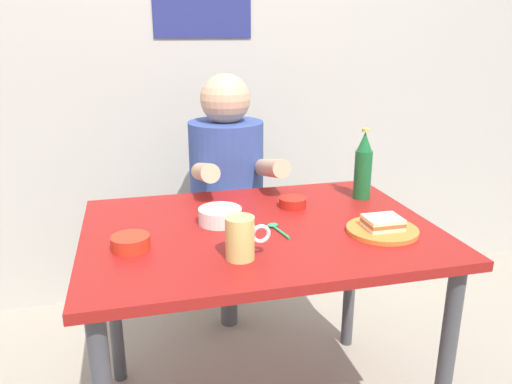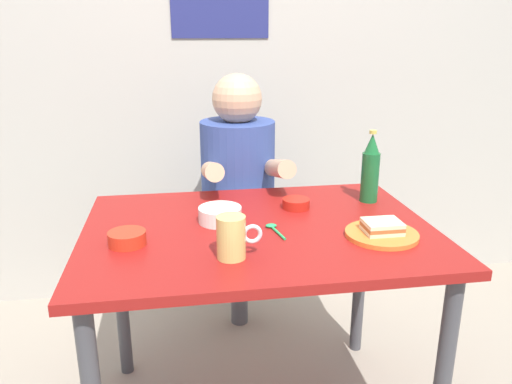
{
  "view_description": "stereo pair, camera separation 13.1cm",
  "coord_description": "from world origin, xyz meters",
  "px_view_note": "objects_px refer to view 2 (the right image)",
  "views": [
    {
      "loc": [
        -0.37,
        -1.43,
        1.33
      ],
      "look_at": [
        0.0,
        0.05,
        0.84
      ],
      "focal_mm": 35.03,
      "sensor_mm": 36.0,
      "label": 1
    },
    {
      "loc": [
        -0.24,
        -1.46,
        1.33
      ],
      "look_at": [
        0.0,
        0.05,
        0.84
      ],
      "focal_mm": 35.03,
      "sensor_mm": 36.0,
      "label": 2
    }
  ],
  "objects_px": {
    "person_seated": "(238,169)",
    "sandwich": "(382,227)",
    "stool": "(239,255)",
    "beer_bottle": "(370,170)",
    "sauce_bowl_chili": "(127,238)",
    "beer_mug": "(232,237)",
    "dining_table": "(258,253)",
    "plate_orange": "(382,234)"
  },
  "relations": [
    {
      "from": "person_seated",
      "to": "sandwich",
      "type": "distance_m",
      "value": 0.83
    },
    {
      "from": "stool",
      "to": "person_seated",
      "type": "distance_m",
      "value": 0.42
    },
    {
      "from": "beer_bottle",
      "to": "sauce_bowl_chili",
      "type": "distance_m",
      "value": 0.88
    },
    {
      "from": "sandwich",
      "to": "beer_mug",
      "type": "relative_size",
      "value": 0.87
    },
    {
      "from": "person_seated",
      "to": "sandwich",
      "type": "height_order",
      "value": "person_seated"
    },
    {
      "from": "stool",
      "to": "dining_table",
      "type": "bearing_deg",
      "value": -91.19
    },
    {
      "from": "person_seated",
      "to": "beer_mug",
      "type": "distance_m",
      "value": 0.84
    },
    {
      "from": "plate_orange",
      "to": "sauce_bowl_chili",
      "type": "height_order",
      "value": "sauce_bowl_chili"
    },
    {
      "from": "dining_table",
      "to": "stool",
      "type": "xyz_separation_m",
      "value": [
        0.01,
        0.63,
        -0.3
      ]
    },
    {
      "from": "sauce_bowl_chili",
      "to": "person_seated",
      "type": "bearing_deg",
      "value": 59.35
    },
    {
      "from": "stool",
      "to": "beer_bottle",
      "type": "height_order",
      "value": "beer_bottle"
    },
    {
      "from": "person_seated",
      "to": "plate_orange",
      "type": "relative_size",
      "value": 3.27
    },
    {
      "from": "plate_orange",
      "to": "sandwich",
      "type": "bearing_deg",
      "value": 153.43
    },
    {
      "from": "dining_table",
      "to": "stool",
      "type": "distance_m",
      "value": 0.7
    },
    {
      "from": "dining_table",
      "to": "sandwich",
      "type": "height_order",
      "value": "sandwich"
    },
    {
      "from": "plate_orange",
      "to": "sauce_bowl_chili",
      "type": "xyz_separation_m",
      "value": [
        -0.75,
        0.06,
        0.02
      ]
    },
    {
      "from": "sandwich",
      "to": "beer_bottle",
      "type": "height_order",
      "value": "beer_bottle"
    },
    {
      "from": "beer_bottle",
      "to": "plate_orange",
      "type": "bearing_deg",
      "value": -104.45
    },
    {
      "from": "plate_orange",
      "to": "stool",
      "type": "bearing_deg",
      "value": 114.01
    },
    {
      "from": "sandwich",
      "to": "beer_mug",
      "type": "bearing_deg",
      "value": -170.73
    },
    {
      "from": "sandwich",
      "to": "beer_mug",
      "type": "distance_m",
      "value": 0.47
    },
    {
      "from": "dining_table",
      "to": "beer_bottle",
      "type": "xyz_separation_m",
      "value": [
        0.44,
        0.19,
        0.21
      ]
    },
    {
      "from": "sandwich",
      "to": "beer_bottle",
      "type": "xyz_separation_m",
      "value": [
        0.08,
        0.32,
        0.09
      ]
    },
    {
      "from": "plate_orange",
      "to": "sandwich",
      "type": "relative_size",
      "value": 2.0
    },
    {
      "from": "plate_orange",
      "to": "dining_table",
      "type": "bearing_deg",
      "value": 158.83
    },
    {
      "from": "beer_mug",
      "to": "beer_bottle",
      "type": "bearing_deg",
      "value": 36.16
    },
    {
      "from": "sandwich",
      "to": "sauce_bowl_chili",
      "type": "distance_m",
      "value": 0.76
    },
    {
      "from": "person_seated",
      "to": "stool",
      "type": "bearing_deg",
      "value": 90.0
    },
    {
      "from": "person_seated",
      "to": "sandwich",
      "type": "relative_size",
      "value": 6.54
    },
    {
      "from": "stool",
      "to": "plate_orange",
      "type": "xyz_separation_m",
      "value": [
        0.34,
        -0.77,
        0.4
      ]
    },
    {
      "from": "person_seated",
      "to": "beer_mug",
      "type": "relative_size",
      "value": 5.71
    },
    {
      "from": "person_seated",
      "to": "sandwich",
      "type": "bearing_deg",
      "value": -65.67
    },
    {
      "from": "stool",
      "to": "person_seated",
      "type": "xyz_separation_m",
      "value": [
        -0.0,
        -0.01,
        0.42
      ]
    },
    {
      "from": "person_seated",
      "to": "plate_orange",
      "type": "xyz_separation_m",
      "value": [
        0.34,
        -0.76,
        -0.02
      ]
    },
    {
      "from": "dining_table",
      "to": "beer_mug",
      "type": "bearing_deg",
      "value": -116.86
    },
    {
      "from": "beer_mug",
      "to": "sandwich",
      "type": "bearing_deg",
      "value": 9.27
    },
    {
      "from": "stool",
      "to": "sauce_bowl_chili",
      "type": "relative_size",
      "value": 4.09
    },
    {
      "from": "sauce_bowl_chili",
      "to": "dining_table",
      "type": "bearing_deg",
      "value": 10.99
    },
    {
      "from": "plate_orange",
      "to": "beer_bottle",
      "type": "xyz_separation_m",
      "value": [
        0.08,
        0.32,
        0.11
      ]
    },
    {
      "from": "dining_table",
      "to": "person_seated",
      "type": "bearing_deg",
      "value": 88.79
    },
    {
      "from": "dining_table",
      "to": "stool",
      "type": "bearing_deg",
      "value": 88.81
    },
    {
      "from": "beer_mug",
      "to": "person_seated",
      "type": "bearing_deg",
      "value": 81.73
    }
  ]
}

